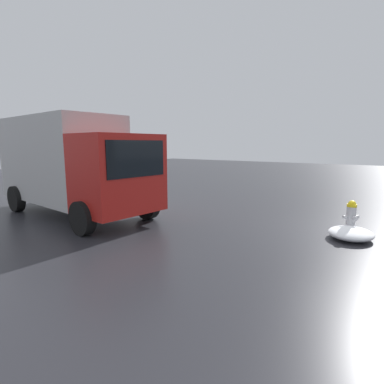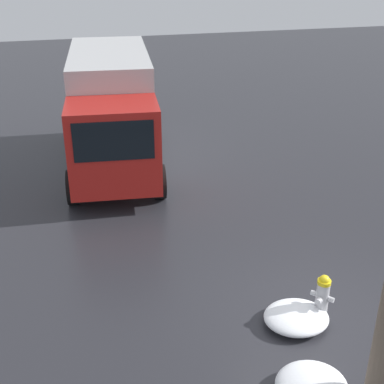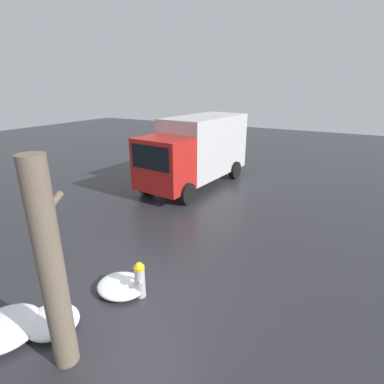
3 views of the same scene
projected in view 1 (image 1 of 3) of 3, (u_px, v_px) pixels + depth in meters
The scene contains 4 objects.
ground_plane at pixel (350, 233), 7.97m from camera, with size 60.00×60.00×0.00m, color #28282D.
fire_hydrant at pixel (351, 217), 7.89m from camera, with size 0.38×0.38×0.89m.
delivery_truck at pixel (72, 162), 9.95m from camera, with size 6.63×2.96×3.23m.
snow_pile_curbside at pixel (351, 233), 7.48m from camera, with size 1.04×1.18×0.28m.
Camera 1 is at (-0.97, 8.71, 2.35)m, focal length 28.00 mm.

